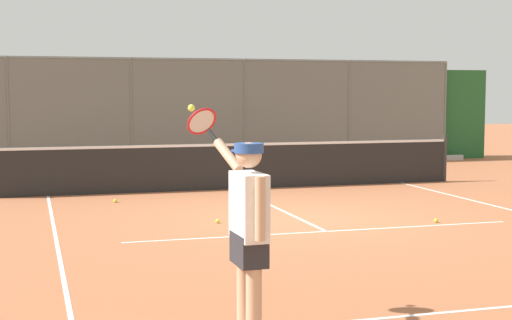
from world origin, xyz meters
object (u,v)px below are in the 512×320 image
tennis_ball_mid_court (436,221)px  tennis_ball_near_baseline (218,221)px  tennis_player (248,225)px  tennis_ball_by_sideline (115,201)px

tennis_ball_mid_court → tennis_ball_near_baseline: bearing=-15.6°
tennis_player → tennis_ball_by_sideline: bearing=-0.2°
tennis_player → tennis_ball_near_baseline: size_ratio=29.31×
tennis_ball_by_sideline → tennis_ball_mid_court: bearing=141.7°
tennis_ball_by_sideline → tennis_ball_near_baseline: size_ratio=1.00×
tennis_ball_mid_court → tennis_ball_near_baseline: (3.29, -0.92, 0.00)m
tennis_ball_near_baseline → tennis_ball_by_sideline: bearing=-64.4°
tennis_player → tennis_ball_by_sideline: 8.30m
tennis_ball_by_sideline → tennis_ball_near_baseline: (-1.29, 2.70, 0.00)m
tennis_ball_by_sideline → tennis_ball_near_baseline: same height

